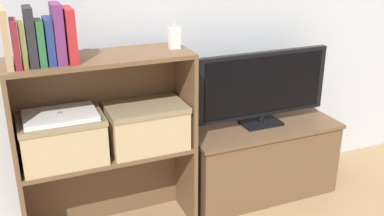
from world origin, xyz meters
The scene contains 16 objects.
tv_stand centered at (0.43, 0.19, 0.21)m, with size 0.86×0.40×0.42m.
tv centered at (0.43, 0.19, 0.65)m, with size 0.77×0.14×0.41m.
bookshelf_lower_tier centered at (-0.44, 0.20, 0.28)m, with size 0.83×0.29×0.44m.
bookshelf_upper_tier centered at (-0.44, 0.20, 0.74)m, with size 0.83×0.29×0.47m.
book_tan centered at (-0.81, 0.10, 1.03)m, with size 0.03×0.14×0.23m.
book_maroon centered at (-0.78, 0.10, 1.01)m, with size 0.03×0.14×0.19m.
book_olive centered at (-0.75, 0.10, 1.00)m, with size 0.02×0.12×0.18m.
book_charcoal centered at (-0.72, 0.10, 1.03)m, with size 0.03×0.13×0.24m.
book_forest centered at (-0.68, 0.10, 1.00)m, with size 0.03×0.13×0.18m.
book_navy centered at (-0.65, 0.10, 1.01)m, with size 0.03×0.13×0.19m.
book_plum centered at (-0.61, 0.10, 1.03)m, with size 0.04×0.13×0.24m.
book_crimson centered at (-0.57, 0.10, 1.02)m, with size 0.04×0.16×0.22m.
baby_monitor centered at (-0.09, 0.14, 0.96)m, with size 0.05×0.04×0.13m.
storage_basket_left centered at (-0.64, 0.13, 0.56)m, with size 0.37×0.26×0.21m.
storage_basket_right centered at (-0.24, 0.13, 0.56)m, with size 0.37×0.26×0.21m.
laptop centered at (-0.64, 0.13, 0.67)m, with size 0.32×0.22×0.02m.
Camera 1 is at (-0.81, -1.78, 1.41)m, focal length 42.00 mm.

